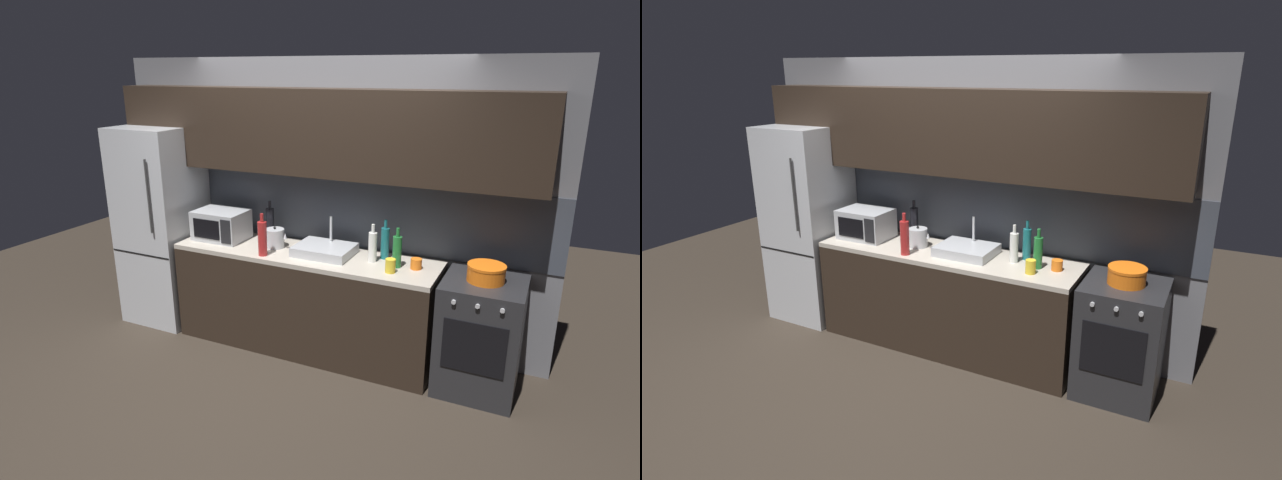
% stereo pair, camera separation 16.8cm
% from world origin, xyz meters
% --- Properties ---
extents(ground_plane, '(10.00, 10.00, 0.00)m').
position_xyz_m(ground_plane, '(0.00, 0.00, 0.00)').
color(ground_plane, '#2D261E').
extents(back_wall, '(4.07, 0.44, 2.50)m').
position_xyz_m(back_wall, '(0.00, 1.20, 1.55)').
color(back_wall, slate).
rests_on(back_wall, ground).
extents(counter_run, '(2.33, 0.60, 0.90)m').
position_xyz_m(counter_run, '(0.00, 0.90, 0.45)').
color(counter_run, black).
rests_on(counter_run, ground).
extents(refrigerator, '(0.68, 0.69, 1.90)m').
position_xyz_m(refrigerator, '(-1.54, 0.90, 0.95)').
color(refrigerator, '#B7BABF').
rests_on(refrigerator, ground).
extents(oven_range, '(0.60, 0.62, 0.90)m').
position_xyz_m(oven_range, '(1.50, 0.90, 0.45)').
color(oven_range, '#232326').
rests_on(oven_range, ground).
extents(microwave, '(0.46, 0.35, 0.27)m').
position_xyz_m(microwave, '(-0.86, 0.92, 1.04)').
color(microwave, '#A8AAAF').
rests_on(microwave, counter_run).
extents(sink_basin, '(0.48, 0.38, 0.30)m').
position_xyz_m(sink_basin, '(0.18, 0.93, 0.94)').
color(sink_basin, '#ADAFB5').
rests_on(sink_basin, counter_run).
extents(kettle, '(0.20, 0.17, 0.19)m').
position_xyz_m(kettle, '(-0.30, 0.92, 0.98)').
color(kettle, '#B7BABF').
rests_on(kettle, counter_run).
extents(wine_bottle_white, '(0.07, 0.07, 0.32)m').
position_xyz_m(wine_bottle_white, '(0.60, 0.94, 1.03)').
color(wine_bottle_white, silver).
rests_on(wine_bottle_white, counter_run).
extents(wine_bottle_red, '(0.08, 0.08, 0.36)m').
position_xyz_m(wine_bottle_red, '(-0.29, 0.69, 1.05)').
color(wine_bottle_red, '#A82323').
rests_on(wine_bottle_red, counter_run).
extents(wine_bottle_teal, '(0.07, 0.07, 0.33)m').
position_xyz_m(wine_bottle_teal, '(0.67, 1.05, 1.04)').
color(wine_bottle_teal, '#19666B').
rests_on(wine_bottle_teal, counter_run).
extents(wine_bottle_green, '(0.07, 0.07, 0.32)m').
position_xyz_m(wine_bottle_green, '(0.82, 0.90, 1.03)').
color(wine_bottle_green, '#1E6B2D').
rests_on(wine_bottle_green, counter_run).
extents(wine_bottle_dark, '(0.07, 0.07, 0.36)m').
position_xyz_m(wine_bottle_dark, '(-0.45, 1.10, 1.05)').
color(wine_bottle_dark, black).
rests_on(wine_bottle_dark, counter_run).
extents(mug_yellow, '(0.08, 0.08, 0.11)m').
position_xyz_m(mug_yellow, '(0.81, 0.77, 0.95)').
color(mug_yellow, gold).
rests_on(mug_yellow, counter_run).
extents(mug_orange, '(0.09, 0.09, 0.09)m').
position_xyz_m(mug_orange, '(0.97, 0.93, 0.94)').
color(mug_orange, orange).
rests_on(mug_orange, counter_run).
extents(cooking_pot, '(0.28, 0.28, 0.13)m').
position_xyz_m(cooking_pot, '(1.50, 0.90, 0.97)').
color(cooking_pot, orange).
rests_on(cooking_pot, oven_range).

